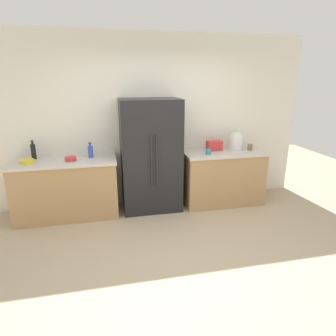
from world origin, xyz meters
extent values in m
plane|color=tan|center=(0.00, 0.00, 0.00)|extent=(10.37, 10.37, 0.00)
cube|color=silver|center=(0.00, 1.85, 1.37)|extent=(5.18, 0.10, 2.75)
cube|color=tan|center=(-1.39, 1.46, 0.43)|extent=(1.49, 0.66, 0.86)
cube|color=beige|center=(-1.39, 1.46, 0.88)|extent=(1.52, 0.69, 0.04)
cube|color=tan|center=(1.12, 1.46, 0.43)|extent=(1.31, 0.66, 0.86)
cube|color=beige|center=(1.12, 1.46, 0.88)|extent=(1.34, 0.69, 0.04)
cube|color=black|center=(-0.09, 1.47, 0.88)|extent=(0.92, 0.61, 1.77)
cylinder|color=#262628|center=(-0.13, 1.15, 0.88)|extent=(0.02, 0.02, 0.80)
cylinder|color=#262628|center=(-0.05, 1.15, 0.88)|extent=(0.02, 0.02, 0.80)
cube|color=red|center=(1.00, 1.55, 0.98)|extent=(0.25, 0.14, 0.16)
cylinder|color=silver|center=(1.39, 1.55, 0.99)|extent=(0.26, 0.26, 0.18)
sphere|color=silver|center=(1.39, 1.55, 1.08)|extent=(0.24, 0.24, 0.24)
cylinder|color=blue|center=(-1.01, 1.53, 0.98)|extent=(0.08, 0.08, 0.17)
cylinder|color=blue|center=(-1.01, 1.53, 1.09)|extent=(0.04, 0.04, 0.04)
cylinder|color=#333338|center=(-1.01, 1.53, 1.12)|extent=(0.04, 0.04, 0.02)
cylinder|color=black|center=(-1.84, 1.62, 1.01)|extent=(0.07, 0.07, 0.22)
cylinder|color=black|center=(-1.84, 1.62, 1.14)|extent=(0.03, 0.03, 0.05)
cylinder|color=#333338|center=(-1.84, 1.62, 1.17)|extent=(0.04, 0.04, 0.02)
cylinder|color=brown|center=(1.59, 1.43, 0.95)|extent=(0.08, 0.08, 0.10)
cylinder|color=teal|center=(0.81, 1.30, 0.94)|extent=(0.08, 0.08, 0.08)
cylinder|color=red|center=(-1.29, 1.39, 0.93)|extent=(0.16, 0.16, 0.06)
cylinder|color=yellow|center=(-1.88, 1.37, 0.93)|extent=(0.19, 0.19, 0.06)
camera|label=1|loc=(-0.77, -2.92, 2.06)|focal=30.98mm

